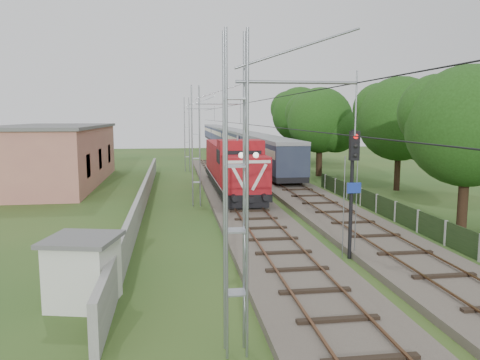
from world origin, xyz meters
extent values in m
plane|color=#29501E|center=(0.00, 0.00, 0.00)|extent=(140.00, 140.00, 0.00)
cube|color=#6B6054|center=(0.00, 7.00, 0.15)|extent=(4.20, 70.00, 0.30)
cube|color=black|center=(0.00, 7.00, 0.35)|extent=(2.40, 70.00, 0.10)
cube|color=brown|center=(-0.85, 7.00, 0.42)|extent=(0.08, 70.00, 0.05)
cube|color=brown|center=(0.85, 7.00, 0.42)|extent=(0.08, 70.00, 0.05)
cube|color=#6B6054|center=(5.00, 20.00, 0.15)|extent=(4.20, 80.00, 0.30)
cube|color=black|center=(5.00, 20.00, 0.35)|extent=(2.40, 80.00, 0.10)
cube|color=brown|center=(4.15, 20.00, 0.42)|extent=(0.08, 80.00, 0.05)
cube|color=brown|center=(5.85, 20.00, 0.42)|extent=(0.08, 80.00, 0.05)
cylinder|color=gray|center=(-1.50, -8.00, 6.80)|extent=(3.00, 0.08, 0.08)
cylinder|color=gray|center=(-1.50, 12.00, 6.80)|extent=(3.00, 0.08, 0.08)
cylinder|color=gray|center=(-1.50, 32.00, 6.80)|extent=(3.00, 0.08, 0.08)
cylinder|color=black|center=(0.00, 12.00, 5.50)|extent=(0.03, 70.00, 0.03)
cylinder|color=black|center=(0.00, 12.00, 6.80)|extent=(0.03, 70.00, 0.03)
cube|color=#9E9E99|center=(-6.50, 12.00, 0.75)|extent=(0.25, 40.00, 1.50)
cube|color=tan|center=(-15.00, 24.00, 2.50)|extent=(8.00, 20.00, 5.00)
cube|color=#606060|center=(-15.00, 24.00, 5.10)|extent=(8.40, 20.40, 0.25)
cube|color=black|center=(-11.05, 18.00, 2.20)|extent=(0.10, 1.60, 1.80)
cube|color=black|center=(-11.05, 24.00, 2.20)|extent=(0.10, 1.60, 1.80)
cube|color=black|center=(-11.05, 30.00, 2.20)|extent=(0.10, 1.60, 1.80)
cube|color=black|center=(8.00, 3.00, 0.60)|extent=(0.05, 32.00, 1.15)
cube|color=#9E9E99|center=(8.00, 18.00, 0.60)|extent=(0.12, 0.12, 1.20)
cube|color=black|center=(0.00, 16.93, 0.99)|extent=(2.97, 16.80, 0.49)
cube|color=black|center=(0.00, 11.49, 0.70)|extent=(2.17, 3.56, 0.49)
cube|color=black|center=(0.00, 22.36, 0.70)|extent=(2.17, 3.56, 0.49)
cube|color=black|center=(0.00, 8.62, 0.60)|extent=(2.57, 0.25, 0.35)
cube|color=#AF131A|center=(0.00, 9.76, 2.38)|extent=(2.87, 2.47, 2.27)
sphere|color=white|center=(-0.44, 8.57, 3.66)|extent=(0.36, 0.36, 0.36)
sphere|color=white|center=(0.44, 8.57, 3.66)|extent=(0.36, 0.36, 0.36)
cube|color=silver|center=(-0.64, 8.50, 2.33)|extent=(0.99, 0.06, 1.65)
cube|color=silver|center=(0.64, 8.50, 2.33)|extent=(0.99, 0.06, 1.65)
cube|color=silver|center=(0.00, 8.50, 3.27)|extent=(2.67, 0.06, 0.18)
cube|color=#AF131A|center=(0.00, 12.18, 2.82)|extent=(2.97, 2.37, 3.16)
cube|color=black|center=(0.00, 10.98, 3.32)|extent=(2.47, 0.06, 0.89)
cube|color=#AF131A|center=(0.00, 19.35, 2.53)|extent=(2.77, 11.96, 2.57)
cylinder|color=black|center=(0.00, 16.33, 3.96)|extent=(0.43, 0.43, 0.40)
cylinder|color=gray|center=(-0.30, 11.39, 4.55)|extent=(0.12, 0.12, 0.35)
cylinder|color=gray|center=(0.30, 11.39, 4.55)|extent=(0.12, 0.12, 0.35)
cube|color=black|center=(5.00, 27.38, 0.87)|extent=(2.72, 20.61, 0.47)
cube|color=#2A3347|center=(5.00, 27.38, 2.37)|extent=(2.81, 20.61, 2.53)
cube|color=#BCB292|center=(5.00, 27.38, 2.84)|extent=(2.85, 19.79, 0.70)
cube|color=gray|center=(5.00, 27.38, 3.78)|extent=(2.86, 20.61, 0.33)
cube|color=black|center=(5.00, 48.93, 0.87)|extent=(2.72, 20.61, 0.47)
cube|color=#2A3347|center=(5.00, 48.93, 2.37)|extent=(2.81, 20.61, 2.53)
cube|color=#BCB292|center=(5.00, 48.93, 2.84)|extent=(2.85, 19.79, 0.70)
cube|color=gray|center=(5.00, 48.93, 3.78)|extent=(2.86, 20.61, 0.33)
cube|color=black|center=(5.00, 70.48, 0.87)|extent=(2.72, 20.61, 0.47)
cube|color=#2A3347|center=(5.00, 70.48, 2.37)|extent=(2.81, 20.61, 2.53)
cube|color=#BCB292|center=(5.00, 70.48, 2.84)|extent=(2.85, 19.79, 0.70)
cube|color=gray|center=(5.00, 70.48, 3.78)|extent=(2.86, 20.61, 0.33)
cube|color=black|center=(5.00, 92.03, 0.87)|extent=(2.72, 20.61, 0.47)
cube|color=#2A3347|center=(5.00, 92.03, 2.37)|extent=(2.81, 20.61, 2.53)
cube|color=#BCB292|center=(5.00, 92.03, 2.84)|extent=(2.85, 19.79, 0.70)
cube|color=gray|center=(5.00, 92.03, 3.78)|extent=(2.86, 20.61, 0.33)
cylinder|color=black|center=(2.83, -0.77, 2.72)|extent=(0.15, 0.15, 5.45)
cube|color=black|center=(2.83, -0.94, 4.80)|extent=(0.39, 0.25, 1.20)
sphere|color=red|center=(2.83, -1.07, 5.18)|extent=(0.20, 0.20, 0.20)
sphere|color=black|center=(2.83, -1.07, 4.80)|extent=(0.20, 0.20, 0.20)
sphere|color=black|center=(2.83, -1.07, 4.41)|extent=(0.20, 0.20, 0.20)
cube|color=navy|center=(2.88, -0.90, 3.05)|extent=(0.60, 0.07, 0.44)
cube|color=silver|center=(-7.40, -4.25, 1.03)|extent=(2.24, 2.24, 2.06)
cube|color=#606060|center=(-7.40, -4.25, 2.15)|extent=(2.58, 2.58, 0.14)
cylinder|color=#3C2318|center=(10.78, 3.50, 1.95)|extent=(0.53, 0.53, 3.89)
sphere|color=#1B3C10|center=(10.78, 3.50, 5.48)|extent=(6.37, 6.37, 6.37)
sphere|color=#1B3C10|center=(9.66, 4.61, 6.19)|extent=(4.14, 4.14, 4.14)
cylinder|color=#3C2318|center=(13.47, 16.32, 2.05)|extent=(0.48, 0.48, 4.11)
sphere|color=#1B3C10|center=(13.47, 16.32, 5.78)|extent=(6.72, 6.72, 6.72)
sphere|color=#1B3C10|center=(14.81, 15.31, 4.85)|extent=(4.70, 4.70, 4.70)
sphere|color=#1B3C10|center=(12.29, 17.49, 6.53)|extent=(4.37, 4.37, 4.37)
cylinder|color=#3C2318|center=(10.04, 26.17, 1.99)|extent=(0.62, 0.62, 3.97)
sphere|color=#1B3C10|center=(10.04, 26.17, 5.60)|extent=(6.50, 6.50, 6.50)
sphere|color=#1B3C10|center=(11.34, 25.19, 4.69)|extent=(4.55, 4.55, 4.55)
sphere|color=#1B3C10|center=(8.90, 27.31, 6.32)|extent=(4.23, 4.23, 4.23)
cylinder|color=#3C2318|center=(12.07, 41.28, 2.20)|extent=(0.61, 0.61, 4.41)
sphere|color=#1B3C10|center=(12.07, 41.28, 6.21)|extent=(7.21, 7.21, 7.21)
sphere|color=#1B3C10|center=(13.51, 40.20, 5.21)|extent=(5.05, 5.05, 5.05)
sphere|color=#1B3C10|center=(10.81, 42.54, 7.01)|extent=(4.69, 4.69, 4.69)
camera|label=1|loc=(-4.48, -19.14, 5.99)|focal=35.00mm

